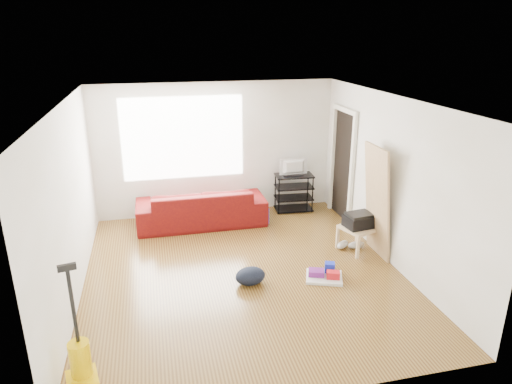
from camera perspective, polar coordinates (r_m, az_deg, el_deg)
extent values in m
cube|color=#4D3115|center=(6.81, -1.59, -10.03)|extent=(4.50, 5.00, 0.01)
cube|color=silver|center=(5.99, -1.82, 11.29)|extent=(4.50, 5.00, 0.01)
cube|color=beige|center=(8.65, -5.03, 5.33)|extent=(4.50, 0.01, 2.50)
cube|color=beige|center=(4.09, 5.49, -11.53)|extent=(4.50, 0.01, 2.50)
cube|color=beige|center=(6.27, -22.29, -1.62)|extent=(0.01, 5.00, 2.50)
cube|color=beige|center=(7.06, 16.50, 1.33)|extent=(0.01, 5.00, 2.50)
cube|color=white|center=(8.51, -9.09, 6.66)|extent=(2.20, 0.01, 1.50)
cube|color=silver|center=(8.17, 11.88, 2.31)|extent=(0.06, 0.08, 2.00)
cube|color=silver|center=(8.96, 9.51, 3.98)|extent=(0.06, 0.08, 2.00)
cube|color=silver|center=(8.34, 11.09, 10.06)|extent=(0.06, 0.98, 0.08)
cube|color=black|center=(8.58, 10.85, 3.20)|extent=(0.01, 0.86, 1.98)
imported|color=#3F050B|center=(8.49, -6.77, -3.93)|extent=(2.31, 0.90, 0.68)
cube|color=black|center=(9.08, 4.67, -2.06)|extent=(0.75, 0.46, 0.03)
cube|color=black|center=(9.00, 4.71, -0.71)|extent=(0.75, 0.46, 0.03)
cube|color=black|center=(8.92, 4.75, 0.67)|extent=(0.75, 0.46, 0.03)
cube|color=black|center=(8.85, 4.79, 2.06)|extent=(0.75, 0.46, 0.03)
cylinder|color=black|center=(8.73, 2.88, -0.58)|extent=(0.02, 0.02, 0.73)
cylinder|color=black|center=(9.05, 2.42, 0.18)|extent=(0.02, 0.02, 0.73)
cylinder|color=black|center=(8.88, 7.08, -0.34)|extent=(0.02, 0.02, 0.73)
cylinder|color=black|center=(9.21, 6.48, 0.40)|extent=(0.02, 0.02, 0.73)
imported|color=black|center=(8.80, 4.82, 3.12)|extent=(0.55, 0.07, 0.32)
cube|color=#CFBC89|center=(7.49, 12.69, -4.40)|extent=(0.64, 0.64, 0.04)
cube|color=#CFBC89|center=(7.28, 12.60, -6.85)|extent=(0.04, 0.04, 0.36)
cube|color=#CFBC89|center=(7.56, 10.16, -5.65)|extent=(0.04, 0.04, 0.36)
cube|color=#CFBC89|center=(7.59, 14.98, -5.94)|extent=(0.04, 0.04, 0.36)
cube|color=#CFBC89|center=(7.86, 12.55, -4.83)|extent=(0.04, 0.04, 0.36)
cube|color=black|center=(7.44, 12.76, -3.57)|extent=(0.49, 0.40, 0.19)
cube|color=black|center=(7.40, 12.82, -2.75)|extent=(0.44, 0.35, 0.04)
cylinder|color=#2023B1|center=(8.46, 0.73, -3.86)|extent=(0.34, 0.34, 0.27)
cylinder|color=white|center=(8.38, 0.61, -2.67)|extent=(0.13, 0.13, 0.11)
cube|color=silver|center=(6.72, 8.51, -10.49)|extent=(0.62, 0.56, 0.04)
cube|color=red|center=(6.65, 9.62, -10.17)|extent=(0.21, 0.18, 0.10)
cube|color=#641A74|center=(6.69, 7.55, -9.95)|extent=(0.27, 0.23, 0.08)
cube|color=#1627C2|center=(6.80, 9.20, -9.27)|extent=(0.18, 0.16, 0.14)
ellipsoid|color=black|center=(6.54, -0.71, -11.36)|extent=(0.49, 0.43, 0.24)
ellipsoid|color=silver|center=(7.63, 10.77, -6.48)|extent=(0.30, 0.26, 0.12)
ellipsoid|color=silver|center=(7.66, 12.41, -6.49)|extent=(0.29, 0.13, 0.12)
cylinder|color=#DFB100|center=(4.99, -21.12, -18.84)|extent=(0.20, 0.20, 0.36)
cylinder|color=black|center=(4.70, -21.92, -13.17)|extent=(0.04, 0.04, 0.77)
cube|color=black|center=(4.50, -22.58, -8.69)|extent=(0.17, 0.08, 0.06)
cube|color=#9D774C|center=(7.57, 14.33, -7.46)|extent=(0.22, 0.71, 1.76)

